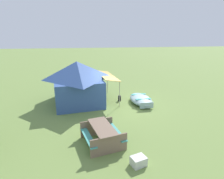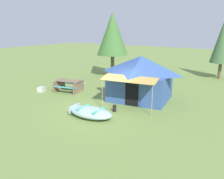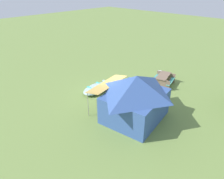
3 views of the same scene
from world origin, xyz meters
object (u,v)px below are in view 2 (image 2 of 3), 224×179
at_px(pine_tree_back_left, 112,34).
at_px(beached_rowboat, 91,112).
at_px(cooler_box, 41,89).
at_px(canvas_cabin_tent, 140,77).
at_px(pine_tree_back_right, 223,40).
at_px(picnic_table, 69,85).
at_px(fuel_can, 115,108).

bearing_deg(pine_tree_back_left, beached_rowboat, -62.09).
distance_m(beached_rowboat, cooler_box, 5.94).
bearing_deg(canvas_cabin_tent, beached_rowboat, -99.34).
bearing_deg(pine_tree_back_right, canvas_cabin_tent, -107.27).
relative_size(beached_rowboat, picnic_table, 1.18).
distance_m(picnic_table, cooler_box, 1.88).
distance_m(beached_rowboat, picnic_table, 5.05).
xyz_separation_m(canvas_cabin_tent, pine_tree_back_left, (-5.17, 4.65, 2.34)).
xyz_separation_m(pine_tree_back_left, pine_tree_back_right, (7.99, 4.44, -0.47)).
bearing_deg(pine_tree_back_left, fuel_can, -55.11).
xyz_separation_m(canvas_cabin_tent, fuel_can, (-0.09, -2.62, -1.19)).
xyz_separation_m(picnic_table, pine_tree_back_right, (7.68, 10.20, 2.76)).
bearing_deg(beached_rowboat, pine_tree_back_left, 117.91).
height_order(pine_tree_back_left, pine_tree_back_right, pine_tree_back_left).
relative_size(picnic_table, pine_tree_back_right, 0.39).
bearing_deg(pine_tree_back_right, picnic_table, -126.97).
bearing_deg(picnic_table, fuel_can, -17.61).
height_order(picnic_table, cooler_box, picnic_table).
bearing_deg(picnic_table, canvas_cabin_tent, 12.89).
relative_size(picnic_table, fuel_can, 5.67).
relative_size(beached_rowboat, cooler_box, 4.77).
distance_m(picnic_table, pine_tree_back_right, 13.07).
distance_m(picnic_table, pine_tree_back_left, 6.62).
bearing_deg(fuel_can, pine_tree_back_right, 76.01).
bearing_deg(cooler_box, picnic_table, 36.69).
bearing_deg(pine_tree_back_right, fuel_can, -103.99).
xyz_separation_m(fuel_can, pine_tree_back_left, (-5.07, 7.27, 3.53)).
bearing_deg(cooler_box, fuel_can, -3.72).
height_order(cooler_box, fuel_can, fuel_can).
bearing_deg(fuel_can, picnic_table, 162.39).
xyz_separation_m(beached_rowboat, canvas_cabin_tent, (0.64, 3.89, 1.12)).
xyz_separation_m(picnic_table, fuel_can, (4.76, -1.51, -0.30)).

